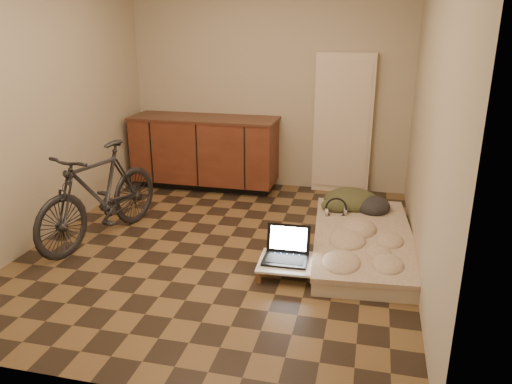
% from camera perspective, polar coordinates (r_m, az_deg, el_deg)
% --- Properties ---
extents(room_shell, '(3.50, 4.00, 2.60)m').
position_cam_1_polar(room_shell, '(4.41, -4.15, 9.23)').
color(room_shell, brown).
rests_on(room_shell, ground).
extents(cabinets, '(1.84, 0.62, 0.91)m').
position_cam_1_polar(cabinets, '(6.40, -5.84, 4.62)').
color(cabinets, black).
rests_on(cabinets, ground).
extents(appliance_panel, '(0.70, 0.10, 1.70)m').
position_cam_1_polar(appliance_panel, '(6.21, 9.91, 7.62)').
color(appliance_panel, beige).
rests_on(appliance_panel, ground).
extents(bicycle, '(0.86, 1.67, 1.04)m').
position_cam_1_polar(bicycle, '(5.00, -17.53, 0.31)').
color(bicycle, black).
rests_on(bicycle, ground).
extents(futon, '(1.05, 1.95, 0.16)m').
position_cam_1_polar(futon, '(4.81, 12.14, -5.54)').
color(futon, beige).
rests_on(futon, ground).
extents(clothing_pile, '(0.67, 0.58, 0.25)m').
position_cam_1_polar(clothing_pile, '(5.41, 11.49, -0.34)').
color(clothing_pile, '#3A3C23').
rests_on(clothing_pile, futon).
extents(headphones, '(0.27, 0.25, 0.16)m').
position_cam_1_polar(headphones, '(5.15, 9.15, -1.75)').
color(headphones, black).
rests_on(headphones, futon).
extents(lap_desk, '(0.72, 0.49, 0.12)m').
position_cam_1_polar(lap_desk, '(4.27, 5.08, -8.19)').
color(lap_desk, brown).
rests_on(lap_desk, ground).
extents(laptop, '(0.38, 0.35, 0.26)m').
position_cam_1_polar(laptop, '(4.30, 3.49, -6.94)').
color(laptop, black).
rests_on(laptop, lap_desk).
extents(mouse, '(0.09, 0.11, 0.03)m').
position_cam_1_polar(mouse, '(4.26, 8.07, -7.88)').
color(mouse, white).
rests_on(mouse, lap_desk).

